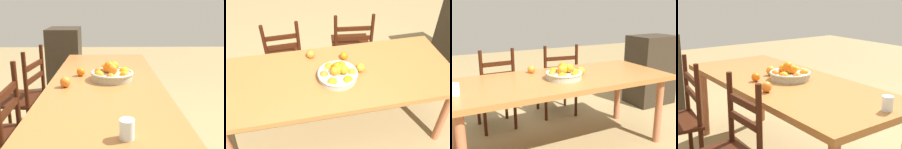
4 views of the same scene
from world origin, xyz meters
TOP-DOWN VIEW (x-y plane):
  - ground_plane at (0.00, 0.00)m, footprint 12.00×12.00m
  - dining_table at (0.00, 0.00)m, footprint 2.06×0.85m
  - chair_near_window at (0.34, 0.80)m, footprint 0.50×0.50m
  - chair_by_cabinet at (-0.45, 0.73)m, footprint 0.41×0.41m
  - fruit_bowl at (0.00, -0.05)m, footprint 0.34×0.34m
  - orange_loose_0 at (-0.19, 0.29)m, footprint 0.08×0.08m
  - orange_loose_1 at (0.11, 0.20)m, footprint 0.07×0.07m
  - orange_loose_2 at (0.21, -0.00)m, footprint 0.08×0.08m

SIDE VIEW (x-z plane):
  - ground_plane at x=0.00m, z-range 0.00..0.00m
  - chair_near_window at x=0.34m, z-range -0.02..0.90m
  - chair_by_cabinet at x=-0.45m, z-range -0.02..0.91m
  - dining_table at x=0.00m, z-range 0.29..1.01m
  - orange_loose_1 at x=0.11m, z-range 0.72..0.79m
  - orange_loose_0 at x=-0.19m, z-range 0.72..0.80m
  - orange_loose_2 at x=0.21m, z-range 0.72..0.80m
  - fruit_bowl at x=0.00m, z-range 0.70..0.85m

